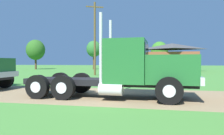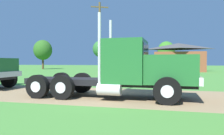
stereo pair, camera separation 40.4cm
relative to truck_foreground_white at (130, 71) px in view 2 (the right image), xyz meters
name	(u,v)px [view 2 (the right image)]	position (x,y,z in m)	size (l,w,h in m)	color
ground_plane	(106,95)	(-1.35, 0.66, -1.28)	(200.00, 200.00, 0.00)	#498736
dirt_track	(106,95)	(-1.35, 0.66, -1.27)	(120.00, 5.58, 0.01)	#957B56
truck_foreground_white	(130,71)	(0.00, 0.00, 0.00)	(8.11, 2.70, 3.79)	black
shed_building	(178,58)	(3.68, 30.19, 1.14)	(8.89, 6.09, 5.01)	brown
utility_pole_near	(100,37)	(-6.56, 16.25, 3.56)	(2.06, 1.05, 9.16)	brown
tree_left	(43,50)	(-26.15, 34.73, 3.15)	(4.21, 4.21, 6.77)	#513823
tree_mid	(100,49)	(-13.04, 37.23, 3.33)	(3.37, 3.37, 6.50)	#513823
tree_right	(166,51)	(1.57, 41.06, 2.93)	(3.92, 3.92, 6.38)	#513823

